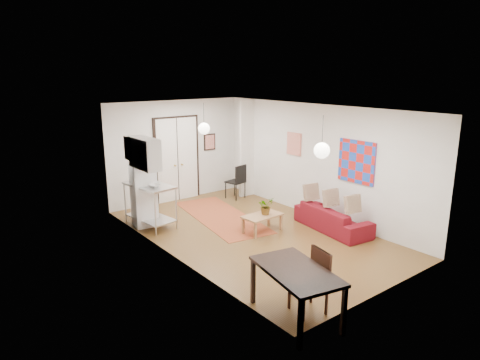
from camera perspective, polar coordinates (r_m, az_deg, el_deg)
floor at (r=10.10m, az=1.69°, el=-7.08°), size 7.00×7.00×0.00m
ceiling at (r=9.44m, az=1.82°, el=9.55°), size 4.20×7.00×0.02m
wall_back at (r=12.51m, az=-8.51°, el=3.86°), size 4.20×0.02×2.90m
wall_front at (r=7.41m, az=19.25°, el=-4.02°), size 4.20×0.02×2.90m
wall_left at (r=8.53m, az=-9.21°, el=-1.04°), size 0.02×7.00×2.90m
wall_right at (r=11.09m, az=10.17°, el=2.47°), size 0.02×7.00×2.90m
double_doors at (r=12.52m, az=-8.37°, el=2.71°), size 1.44×0.06×2.50m
stub_partition at (r=12.75m, az=0.89°, el=4.21°), size 0.50×0.10×2.90m
wall_cabinet at (r=9.82m, az=-12.62°, el=3.50°), size 0.35×1.00×0.70m
painting_popart at (r=10.26m, az=15.28°, el=2.37°), size 0.05×1.00×1.00m
painting_abstract at (r=11.55m, az=7.22°, el=4.81°), size 0.05×0.50×0.60m
poster_back at (r=13.05m, az=-4.06°, el=5.08°), size 0.40×0.03×0.50m
print_left at (r=10.20m, az=-14.61°, el=4.06°), size 0.03×0.44×0.54m
pendant_back at (r=11.12m, az=-4.83°, el=6.85°), size 0.30×0.30×0.80m
pendant_front at (r=8.10m, az=10.85°, el=3.88°), size 0.30×0.30×0.80m
kilim_rug at (r=11.21m, az=-2.56°, el=-4.87°), size 1.82×3.59×0.01m
sofa at (r=10.44m, az=12.24°, el=-4.98°), size 2.09×1.06×0.59m
coffee_table at (r=10.07m, az=3.00°, el=-4.97°), size 0.97×0.58×0.42m
potted_plant at (r=10.05m, az=3.45°, el=-3.46°), size 0.34×0.38×0.41m
kitchen_counter at (r=10.58m, az=-11.93°, el=-2.38°), size 0.87×1.45×1.05m
bowl at (r=10.22m, az=-11.30°, el=-0.75°), size 0.31×0.31×0.06m
soap_bottle at (r=10.66m, az=-12.89°, el=0.22°), size 0.12×0.12×0.22m
fridge at (r=10.62m, az=-12.71°, el=-2.03°), size 0.61×0.61×1.52m
dining_table at (r=6.60m, az=7.49°, el=-12.43°), size 1.12×1.61×0.81m
dining_chair_near at (r=6.93m, az=8.43°, el=-12.40°), size 0.57×0.73×1.01m
dining_chair_far at (r=6.91m, az=8.57°, el=-12.47°), size 0.57×0.73×1.01m
black_side_chair at (r=12.72m, az=-0.91°, el=0.28°), size 0.56×0.56×1.03m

